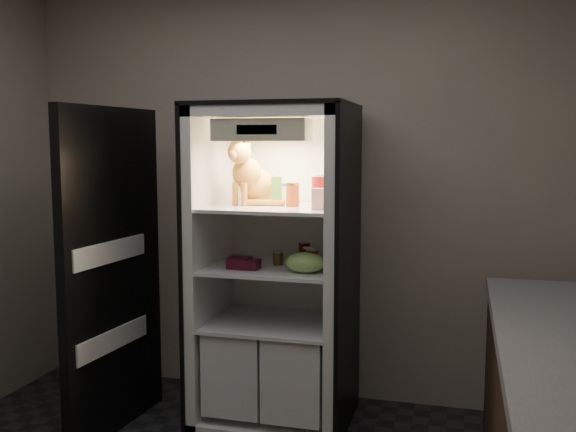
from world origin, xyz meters
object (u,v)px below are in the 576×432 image
(mayo_tub, at_px, (285,193))
(berry_box_right, at_px, (249,264))
(soda_can_c, at_px, (312,261))
(salsa_jar, at_px, (293,195))
(refrigerator, at_px, (276,288))
(condiment_jar, at_px, (278,258))
(cream_carton, at_px, (319,199))
(pepper_jar, at_px, (321,190))
(soda_can_b, at_px, (308,258))
(soda_can_a, at_px, (304,253))
(parmesan_shaker, at_px, (276,191))
(grape_bag, at_px, (305,262))
(tabby_cat, at_px, (252,178))
(berry_box_left, at_px, (239,263))

(mayo_tub, relative_size, berry_box_right, 1.13)
(soda_can_c, bearing_deg, salsa_jar, 142.15)
(refrigerator, distance_m, salsa_jar, 0.58)
(mayo_tub, xyz_separation_m, condiment_jar, (-0.00, -0.13, -0.37))
(cream_carton, relative_size, condiment_jar, 1.40)
(pepper_jar, relative_size, soda_can_b, 1.51)
(soda_can_a, height_order, soda_can_c, same)
(parmesan_shaker, xyz_separation_m, berry_box_right, (-0.12, -0.15, -0.41))
(cream_carton, xyz_separation_m, grape_bag, (-0.07, -0.01, -0.35))
(tabby_cat, bearing_deg, condiment_jar, 8.03)
(mayo_tub, relative_size, salsa_jar, 0.90)
(condiment_jar, bearing_deg, soda_can_a, 35.99)
(parmesan_shaker, xyz_separation_m, mayo_tub, (0.01, 0.14, -0.02))
(tabby_cat, height_order, condiment_jar, tabby_cat)
(mayo_tub, relative_size, soda_can_a, 0.97)
(berry_box_left, bearing_deg, grape_bag, -3.23)
(pepper_jar, xyz_separation_m, grape_bag, (-0.04, -0.21, -0.39))
(pepper_jar, distance_m, grape_bag, 0.44)
(tabby_cat, height_order, berry_box_right, tabby_cat)
(soda_can_b, xyz_separation_m, berry_box_right, (-0.32, -0.10, -0.03))
(grape_bag, bearing_deg, mayo_tub, 123.78)
(mayo_tub, bearing_deg, berry_box_left, -124.23)
(soda_can_c, relative_size, condiment_jar, 1.51)
(mayo_tub, distance_m, grape_bag, 0.51)
(salsa_jar, bearing_deg, soda_can_c, -37.85)
(salsa_jar, xyz_separation_m, grape_bag, (0.11, -0.14, -0.36))
(cream_carton, height_order, soda_can_b, cream_carton)
(tabby_cat, bearing_deg, refrigerator, 17.66)
(berry_box_right, bearing_deg, parmesan_shaker, 52.47)
(soda_can_a, distance_m, condiment_jar, 0.17)
(condiment_jar, bearing_deg, pepper_jar, 9.29)
(tabby_cat, distance_m, mayo_tub, 0.22)
(soda_can_c, relative_size, grape_bag, 0.56)
(soda_can_a, bearing_deg, grape_bag, -75.05)
(mayo_tub, relative_size, soda_can_c, 0.97)
(mayo_tub, bearing_deg, berry_box_right, -113.66)
(tabby_cat, xyz_separation_m, grape_bag, (0.37, -0.20, -0.45))
(pepper_jar, height_order, cream_carton, pepper_jar)
(pepper_jar, height_order, soda_can_b, pepper_jar)
(salsa_jar, xyz_separation_m, condiment_jar, (-0.10, 0.03, -0.38))
(soda_can_b, bearing_deg, pepper_jar, 64.54)
(mayo_tub, height_order, soda_can_a, mayo_tub)
(condiment_jar, bearing_deg, tabby_cat, 169.16)
(soda_can_b, bearing_deg, soda_can_c, -63.86)
(soda_can_a, relative_size, soda_can_b, 1.03)
(cream_carton, bearing_deg, grape_bag, -169.87)
(tabby_cat, distance_m, berry_box_right, 0.52)
(parmesan_shaker, xyz_separation_m, soda_can_c, (0.24, -0.13, -0.37))
(condiment_jar, bearing_deg, berry_box_right, -127.85)
(pepper_jar, bearing_deg, condiment_jar, -170.71)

